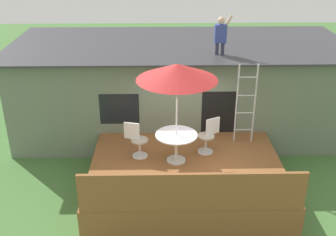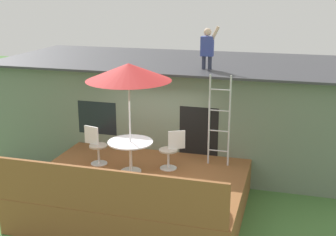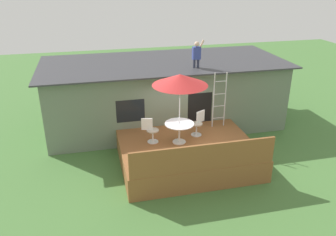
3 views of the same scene
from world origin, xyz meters
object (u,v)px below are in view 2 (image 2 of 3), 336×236
at_px(person_figure, 208,46).
at_px(patio_chair_left, 96,146).
at_px(patio_table, 130,148).
at_px(patio_chair_right, 171,150).
at_px(step_ladder, 219,121).
at_px(patio_umbrella, 129,72).

xyz_separation_m(person_figure, patio_chair_left, (-2.29, -2.01, -2.24)).
bearing_deg(patio_chair_left, patio_table, 0.00).
height_order(person_figure, patio_chair_left, person_figure).
xyz_separation_m(person_figure, patio_chair_right, (-0.46, -1.81, -2.24)).
relative_size(patio_table, step_ladder, 0.47).
bearing_deg(patio_table, person_figure, 60.23).
bearing_deg(patio_chair_right, person_figure, -132.66).
bearing_deg(patio_umbrella, person_figure, 60.23).
bearing_deg(patio_chair_left, patio_umbrella, 0.00).
bearing_deg(patio_chair_right, patio_table, 0.00).
height_order(step_ladder, patio_chair_right, step_ladder).
height_order(patio_table, step_ladder, step_ladder).
relative_size(patio_table, patio_chair_right, 1.13).
height_order(patio_table, patio_umbrella, patio_umbrella).
relative_size(person_figure, patio_chair_left, 1.21).
bearing_deg(person_figure, step_ladder, -66.07).
bearing_deg(person_figure, patio_chair_right, -104.09).
distance_m(patio_umbrella, person_figure, 2.64).
distance_m(patio_table, patio_chair_right, 0.97).
relative_size(step_ladder, patio_chair_right, 2.39).
distance_m(step_ladder, person_figure, 2.12).
bearing_deg(patio_umbrella, step_ladder, 28.26).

